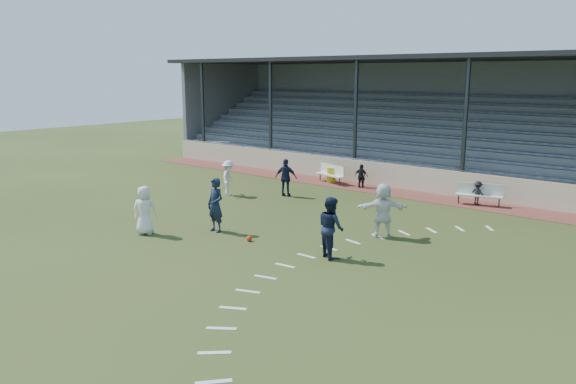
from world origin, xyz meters
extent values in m
plane|color=#2E3A18|center=(0.00, 0.00, 0.00)|extent=(90.00, 90.00, 0.00)
cube|color=brown|center=(0.00, 10.50, 0.01)|extent=(34.00, 2.00, 0.02)
cube|color=beige|center=(0.00, 11.55, 0.60)|extent=(34.00, 0.18, 1.20)
cube|color=silver|center=(-3.70, 10.38, 0.45)|extent=(2.03, 0.97, 0.06)
cube|color=silver|center=(-3.70, 10.60, 0.70)|extent=(1.93, 0.65, 0.54)
cylinder|color=#2C2F34|center=(-4.51, 10.63, 0.22)|extent=(0.06, 0.06, 0.40)
cylinder|color=#2C2F34|center=(-2.89, 10.13, 0.22)|extent=(0.06, 0.06, 0.40)
cube|color=silver|center=(4.36, 10.36, 0.45)|extent=(2.03, 0.93, 0.06)
cube|color=silver|center=(4.36, 10.58, 0.70)|extent=(1.94, 0.60, 0.54)
cylinder|color=#2C2F34|center=(3.54, 10.13, 0.22)|extent=(0.06, 0.06, 0.40)
cylinder|color=#2C2F34|center=(5.18, 10.59, 0.22)|extent=(0.06, 0.06, 0.40)
cylinder|color=gold|center=(-3.77, 10.62, 0.42)|extent=(0.50, 0.50, 0.79)
sphere|color=red|center=(0.33, 0.01, 0.10)|extent=(0.19, 0.19, 0.19)
imported|color=white|center=(-3.18, -1.75, 0.89)|extent=(1.03, 0.96, 1.77)
imported|color=#131B34|center=(-1.46, 0.12, 1.00)|extent=(0.75, 0.50, 2.00)
imported|color=#131B34|center=(3.49, 0.43, 0.98)|extent=(1.18, 1.10, 1.95)
imported|color=white|center=(-5.66, 4.85, 0.84)|extent=(1.09, 1.25, 1.68)
imported|color=#131B34|center=(-3.43, 6.46, 0.89)|extent=(1.13, 0.83, 1.78)
imported|color=white|center=(3.57, 3.47, 0.97)|extent=(1.76, 1.58, 1.94)
imported|color=black|center=(-1.88, 10.63, 0.58)|extent=(0.47, 0.38, 1.13)
imported|color=black|center=(-1.72, 10.36, 0.62)|extent=(0.75, 0.43, 1.21)
imported|color=black|center=(4.27, 10.45, 0.55)|extent=(0.75, 0.53, 1.06)
cube|color=slate|center=(0.00, 12.10, 0.60)|extent=(34.00, 0.80, 1.20)
cube|color=slate|center=(0.00, 12.20, 1.25)|extent=(33.00, 0.28, 0.10)
cube|color=slate|center=(0.00, 12.90, 0.80)|extent=(34.00, 0.80, 1.60)
cube|color=slate|center=(0.00, 13.00, 1.65)|extent=(33.00, 0.28, 0.10)
cube|color=slate|center=(0.00, 13.70, 1.00)|extent=(34.00, 0.80, 2.00)
cube|color=slate|center=(0.00, 13.80, 2.05)|extent=(33.00, 0.28, 0.10)
cube|color=slate|center=(0.00, 14.50, 1.20)|extent=(34.00, 0.80, 2.40)
cube|color=slate|center=(0.00, 14.60, 2.45)|extent=(33.00, 0.28, 0.10)
cube|color=slate|center=(0.00, 15.30, 1.40)|extent=(34.00, 0.80, 2.80)
cube|color=slate|center=(0.00, 15.40, 2.85)|extent=(33.00, 0.28, 0.10)
cube|color=slate|center=(0.00, 16.10, 1.60)|extent=(34.00, 0.80, 3.20)
cube|color=slate|center=(0.00, 16.20, 3.25)|extent=(33.00, 0.28, 0.10)
cube|color=slate|center=(0.00, 16.90, 1.80)|extent=(34.00, 0.80, 3.60)
cube|color=slate|center=(0.00, 17.00, 3.65)|extent=(33.00, 0.28, 0.10)
cube|color=slate|center=(0.00, 17.70, 2.00)|extent=(34.00, 0.80, 4.00)
cube|color=slate|center=(0.00, 17.80, 4.05)|extent=(33.00, 0.28, 0.10)
cube|color=slate|center=(0.00, 18.50, 2.20)|extent=(34.00, 0.80, 4.40)
cube|color=slate|center=(0.00, 18.60, 4.45)|extent=(33.00, 0.28, 0.10)
cube|color=slate|center=(0.00, 19.10, 3.20)|extent=(34.00, 0.40, 6.40)
cube|color=slate|center=(-16.85, 15.50, 3.20)|extent=(0.30, 7.80, 6.40)
cube|color=black|center=(0.00, 15.20, 6.50)|extent=(34.60, 9.00, 0.22)
cylinder|color=#2C2F34|center=(-15.00, 11.65, 3.25)|extent=(0.20, 0.20, 6.50)
cylinder|color=#2C2F34|center=(-9.00, 11.65, 3.25)|extent=(0.20, 0.20, 6.50)
cylinder|color=#2C2F34|center=(-3.00, 11.65, 3.25)|extent=(0.20, 0.20, 6.50)
cylinder|color=#2C2F34|center=(3.00, 11.65, 3.25)|extent=(0.20, 0.20, 6.50)
cylinder|color=#2C2F34|center=(0.00, 11.55, 1.25)|extent=(34.00, 0.05, 0.05)
cube|color=silver|center=(6.12, 7.01, 0.01)|extent=(0.54, 0.61, 0.01)
cube|color=silver|center=(5.29, 6.22, 0.01)|extent=(0.59, 0.56, 0.01)
cube|color=silver|center=(4.57, 5.34, 0.01)|extent=(0.64, 0.51, 0.01)
cube|color=silver|center=(3.96, 4.38, 0.01)|extent=(0.67, 0.44, 0.01)
cube|color=silver|center=(3.48, 3.34, 0.01)|extent=(0.70, 0.37, 0.01)
cube|color=silver|center=(3.13, 2.26, 0.01)|extent=(0.71, 0.29, 0.01)
cube|color=silver|center=(2.92, 1.14, 0.01)|extent=(0.71, 0.21, 0.01)
cube|color=silver|center=(2.85, 0.00, 0.01)|extent=(0.70, 0.12, 0.01)
cube|color=silver|center=(2.92, -1.14, 0.01)|extent=(0.71, 0.21, 0.01)
cube|color=silver|center=(3.13, -2.26, 0.01)|extent=(0.71, 0.29, 0.01)
cube|color=silver|center=(3.48, -3.34, 0.01)|extent=(0.70, 0.37, 0.01)
cube|color=silver|center=(3.96, -4.38, 0.01)|extent=(0.67, 0.44, 0.01)
cube|color=silver|center=(4.57, -5.34, 0.01)|extent=(0.64, 0.51, 0.01)
cube|color=silver|center=(5.29, -6.22, 0.01)|extent=(0.59, 0.56, 0.01)
cube|color=silver|center=(6.12, -7.01, 0.01)|extent=(0.54, 0.61, 0.01)
camera|label=1|loc=(13.35, -13.47, 5.69)|focal=35.00mm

